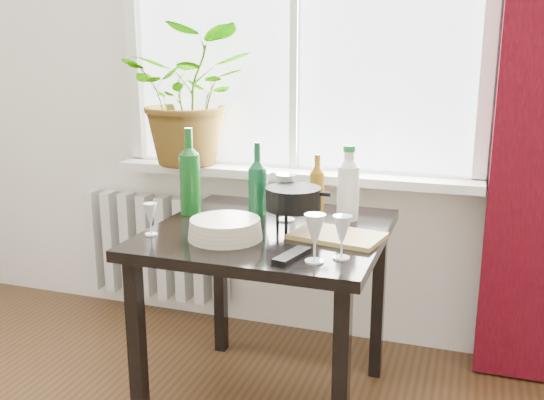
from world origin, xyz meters
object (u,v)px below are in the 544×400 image
(wineglass_front_left, at_px, (151,219))
(plate_stack, at_px, (225,229))
(bottle_amber, at_px, (317,183))
(wineglass_back_left, at_px, (263,191))
(wineglass_front_right, at_px, (315,238))
(wineglass_back_center, at_px, (286,197))
(cutting_board, at_px, (337,236))
(tv_remote, at_px, (292,256))
(fondue_pot, at_px, (293,208))
(wine_bottle_left, at_px, (190,170))
(wine_bottle_right, at_px, (257,181))
(wineglass_far_right, at_px, (342,237))
(radiator, at_px, (156,246))
(potted_plant, at_px, (191,95))
(cleaning_bottle, at_px, (348,182))
(table, at_px, (269,251))

(wineglass_front_left, distance_m, plate_stack, 0.27)
(bottle_amber, distance_m, wineglass_back_left, 0.23)
(wineglass_front_right, relative_size, wineglass_front_left, 1.33)
(wineglass_back_center, xyz_separation_m, cutting_board, (0.24, -0.16, -0.09))
(wineglass_back_center, height_order, tv_remote, wineglass_back_center)
(wineglass_front_right, relative_size, plate_stack, 0.60)
(bottle_amber, bearing_deg, fondue_pot, -94.47)
(fondue_pot, xyz_separation_m, cutting_board, (0.18, -0.05, -0.07))
(wine_bottle_left, height_order, wineglass_front_left, wine_bottle_left)
(wine_bottle_right, bearing_deg, wineglass_back_center, 9.00)
(wineglass_back_left, xyz_separation_m, fondue_pot, (0.20, -0.23, -0.00))
(wineglass_front_right, xyz_separation_m, wineglass_front_left, (-0.63, 0.09, -0.02))
(bottle_amber, distance_m, wineglass_far_right, 0.57)
(wineglass_front_right, relative_size, wineglass_back_center, 0.84)
(wineglass_front_left, distance_m, fondue_pot, 0.52)
(wineglass_back_center, bearing_deg, radiator, 149.86)
(potted_plant, xyz_separation_m, wine_bottle_left, (0.22, -0.49, -0.26))
(wineglass_front_left, bearing_deg, cleaning_bottle, 34.67)
(wineglass_far_right, distance_m, plate_stack, 0.44)
(wine_bottle_left, relative_size, plate_stack, 1.35)
(bottle_amber, relative_size, fondue_pot, 1.03)
(wineglass_back_center, bearing_deg, wine_bottle_left, -176.32)
(wineglass_back_left, bearing_deg, wineglass_front_right, -56.15)
(potted_plant, bearing_deg, plate_stack, -57.11)
(wineglass_back_left, distance_m, wineglass_front_left, 0.53)
(bottle_amber, bearing_deg, cleaning_bottle, -25.18)
(table, bearing_deg, tv_remote, -58.72)
(wineglass_front_left, relative_size, fondue_pot, 0.51)
(wineglass_back_left, relative_size, wineglass_front_left, 1.35)
(wineglass_front_right, bearing_deg, potted_plant, 133.63)
(radiator, distance_m, bottle_amber, 1.13)
(radiator, xyz_separation_m, wineglass_back_center, (0.88, -0.51, 0.45))
(wine_bottle_left, xyz_separation_m, wineglass_front_right, (0.62, -0.40, -0.10))
(wineglass_far_right, bearing_deg, table, 143.01)
(wineglass_far_right, distance_m, wineglass_back_center, 0.48)
(wine_bottle_right, relative_size, plate_stack, 1.16)
(cutting_board, bearing_deg, wine_bottle_left, 167.95)
(cleaning_bottle, distance_m, fondue_pot, 0.26)
(wine_bottle_left, bearing_deg, fondue_pot, -10.09)
(tv_remote, height_order, cutting_board, tv_remote)
(wineglass_far_right, bearing_deg, wine_bottle_right, 139.57)
(radiator, distance_m, wine_bottle_right, 1.06)
(wine_bottle_left, height_order, cleaning_bottle, wine_bottle_left)
(wine_bottle_left, xyz_separation_m, wineglass_front_left, (-0.00, -0.31, -0.12))
(wine_bottle_left, relative_size, fondue_pot, 1.51)
(cleaning_bottle, distance_m, wineglass_back_left, 0.37)
(radiator, bearing_deg, wineglass_front_right, -40.26)
(wineglass_front_right, relative_size, wineglass_far_right, 1.09)
(wineglass_front_right, height_order, plate_stack, wineglass_front_right)
(wineglass_back_left, bearing_deg, wineglass_far_right, -47.98)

